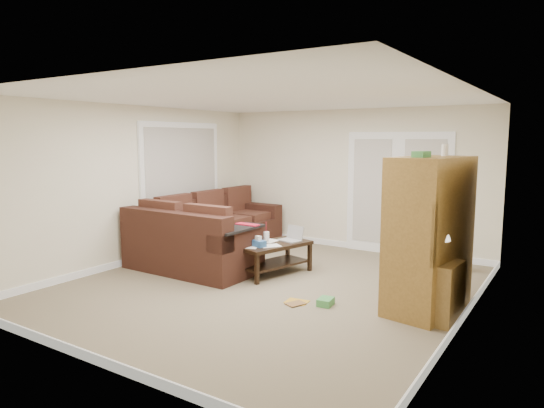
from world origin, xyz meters
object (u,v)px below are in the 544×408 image
Objects in this scene: side_cabinet at (435,285)px; sectional_sofa at (208,236)px; tv_armoire at (429,234)px; coffee_table at (274,257)px.

sectional_sofa is at bearing 174.20° from side_cabinet.
side_cabinet is (0.15, -0.24, -0.51)m from tv_armoire.
sectional_sofa is 1.61× the size of tv_armoire.
sectional_sofa is 2.50× the size of coffee_table.
side_cabinet is at bearing -47.61° from tv_armoire.
tv_armoire is at bearing 128.38° from side_cabinet.
coffee_table is at bearing -7.28° from sectional_sofa.
side_cabinet is (3.89, -0.79, 0.02)m from sectional_sofa.
coffee_table is (1.43, -0.20, -0.12)m from sectional_sofa.
sectional_sofa is 2.87× the size of side_cabinet.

